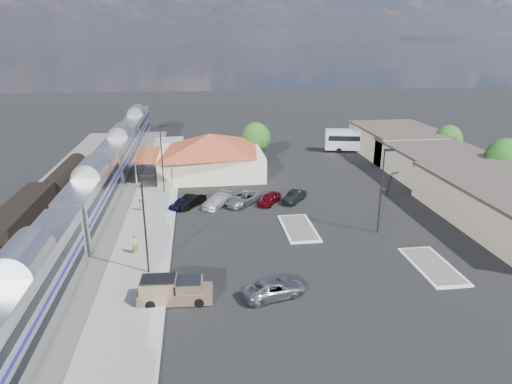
{
  "coord_description": "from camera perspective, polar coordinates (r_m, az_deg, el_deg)",
  "views": [
    {
      "loc": [
        -6.33,
        -42.03,
        19.29
      ],
      "look_at": [
        -0.0,
        6.59,
        2.8
      ],
      "focal_mm": 32.0,
      "sensor_mm": 36.0,
      "label": 1
    }
  ],
  "objects": [
    {
      "name": "parked_car_e",
      "position": [
        55.97,
        1.67,
        -0.82
      ],
      "size": [
        3.69,
        4.34,
        1.4
      ],
      "primitive_type": "imported",
      "rotation": [
        0.0,
        0.0,
        -0.6
      ],
      "color": "maroon",
      "rests_on": "ground"
    },
    {
      "name": "parked_car_d",
      "position": [
        55.84,
        -1.62,
        -0.82
      ],
      "size": [
        5.39,
        5.65,
        1.49
      ],
      "primitive_type": "imported",
      "rotation": [
        0.0,
        0.0,
        -0.72
      ],
      "color": "gray",
      "rests_on": "ground"
    },
    {
      "name": "lamp_plat_n",
      "position": [
        59.86,
        -11.63,
        4.73
      ],
      "size": [
        1.08,
        0.25,
        9.0
      ],
      "color": "black",
      "rests_on": "ground"
    },
    {
      "name": "tree_east_b",
      "position": [
        69.09,
        28.62,
        3.7
      ],
      "size": [
        4.94,
        4.94,
        6.96
      ],
      "color": "#382314",
      "rests_on": "ground"
    },
    {
      "name": "pickup_truck",
      "position": [
        36.39,
        -10.03,
        -12.03
      ],
      "size": [
        5.77,
        2.36,
        1.96
      ],
      "rotation": [
        0.0,
        0.0,
        1.52
      ],
      "color": "#9D8160",
      "rests_on": "ground"
    },
    {
      "name": "lamp_lot",
      "position": [
        47.97,
        15.54,
        0.98
      ],
      "size": [
        1.08,
        0.25,
        9.0
      ],
      "color": "black",
      "rests_on": "ground"
    },
    {
      "name": "buildings_east",
      "position": [
        68.11,
        23.18,
        2.59
      ],
      "size": [
        14.4,
        51.4,
        4.8
      ],
      "color": "#C6B28C",
      "rests_on": "ground"
    },
    {
      "name": "suv",
      "position": [
        36.59,
        2.34,
        -11.96
      ],
      "size": [
        5.5,
        3.56,
        1.41
      ],
      "primitive_type": "imported",
      "rotation": [
        0.0,
        0.0,
        1.83
      ],
      "color": "#95969C",
      "rests_on": "ground"
    },
    {
      "name": "station_depot",
      "position": [
        68.0,
        -5.73,
        4.75
      ],
      "size": [
        18.35,
        12.24,
        6.2
      ],
      "color": "beige",
      "rests_on": "ground"
    },
    {
      "name": "parked_car_b",
      "position": [
        55.61,
        -8.19,
        -1.09
      ],
      "size": [
        3.95,
        4.55,
        1.48
      ],
      "primitive_type": "imported",
      "rotation": [
        0.0,
        0.0,
        -0.64
      ],
      "color": "black",
      "rests_on": "ground"
    },
    {
      "name": "ground",
      "position": [
        46.68,
        1.05,
        -5.83
      ],
      "size": [
        280.0,
        280.0,
        0.0
      ],
      "primitive_type": "plane",
      "color": "black",
      "rests_on": "ground"
    },
    {
      "name": "platform",
      "position": [
        52.04,
        -13.15,
        -3.58
      ],
      "size": [
        5.5,
        92.0,
        0.18
      ],
      "primitive_type": "cube",
      "color": "gray",
      "rests_on": "ground"
    },
    {
      "name": "lamp_plat_s",
      "position": [
        38.91,
        -13.67,
        -2.98
      ],
      "size": [
        1.08,
        0.25,
        9.0
      ],
      "color": "black",
      "rests_on": "ground"
    },
    {
      "name": "parked_car_a",
      "position": [
        55.39,
        -9.22,
        -1.33
      ],
      "size": [
        3.58,
        3.92,
        1.3
      ],
      "primitive_type": "imported",
      "rotation": [
        0.0,
        0.0,
        -0.68
      ],
      "color": "#0B153A",
      "rests_on": "ground"
    },
    {
      "name": "tree_depot",
      "position": [
        74.22,
        -0.03,
        6.72
      ],
      "size": [
        4.71,
        4.71,
        6.63
      ],
      "color": "#382314",
      "rests_on": "ground"
    },
    {
      "name": "passenger_train",
      "position": [
        53.31,
        -19.67,
        -0.48
      ],
      "size": [
        3.0,
        104.0,
        5.55
      ],
      "color": "silver",
      "rests_on": "ground"
    },
    {
      "name": "traffic_island_north",
      "position": [
        44.04,
        21.23,
        -8.61
      ],
      "size": [
        3.3,
        7.5,
        0.21
      ],
      "color": "silver",
      "rests_on": "ground"
    },
    {
      "name": "tree_east_c",
      "position": [
        80.6,
        22.92,
        6.02
      ],
      "size": [
        4.41,
        4.41,
        6.21
      ],
      "color": "#382314",
      "rests_on": "ground"
    },
    {
      "name": "parked_car_f",
      "position": [
        56.82,
        4.81,
        -0.58
      ],
      "size": [
        3.72,
        4.27,
        1.39
      ],
      "primitive_type": "imported",
      "rotation": [
        0.0,
        0.0,
        -0.64
      ],
      "color": "black",
      "rests_on": "ground"
    },
    {
      "name": "parked_car_c",
      "position": [
        55.37,
        -4.88,
        -1.1
      ],
      "size": [
        4.41,
        5.09,
        1.41
      ],
      "primitive_type": "imported",
      "rotation": [
        0.0,
        0.0,
        -0.62
      ],
      "color": "white",
      "rests_on": "ground"
    },
    {
      "name": "coach_bus",
      "position": [
        84.02,
        12.85,
        6.44
      ],
      "size": [
        12.57,
        5.26,
        3.94
      ],
      "rotation": [
        0.0,
        0.0,
        1.35
      ],
      "color": "silver",
      "rests_on": "ground"
    },
    {
      "name": "traffic_island_south",
      "position": [
        49.13,
        5.35,
        -4.49
      ],
      "size": [
        3.3,
        7.5,
        0.21
      ],
      "color": "silver",
      "rests_on": "ground"
    },
    {
      "name": "freight_cars",
      "position": [
        51.17,
        -27.14,
        -3.4
      ],
      "size": [
        2.8,
        46.0,
        4.0
      ],
      "color": "black",
      "rests_on": "ground"
    },
    {
      "name": "railbed",
      "position": [
        55.57,
        -22.24,
        -3.11
      ],
      "size": [
        16.0,
        100.0,
        0.12
      ],
      "primitive_type": "cube",
      "color": "#4C4944",
      "rests_on": "ground"
    },
    {
      "name": "person_a",
      "position": [
        44.28,
        -14.86,
        -6.27
      ],
      "size": [
        0.66,
        0.81,
        1.93
      ],
      "primitive_type": "imported",
      "rotation": [
        0.0,
        0.0,
        1.25
      ],
      "color": "gold",
      "rests_on": "platform"
    },
    {
      "name": "person_b",
      "position": [
        54.96,
        -14.26,
        -1.46
      ],
      "size": [
        0.76,
        0.89,
        1.62
      ],
      "primitive_type": "imported",
      "rotation": [
        0.0,
        0.0,
        -1.37
      ],
      "color": "white",
      "rests_on": "platform"
    }
  ]
}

